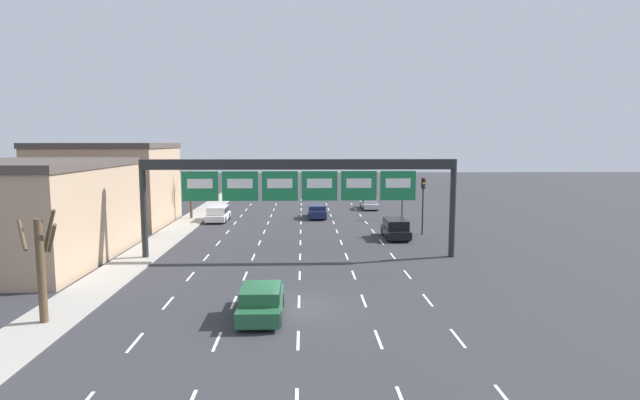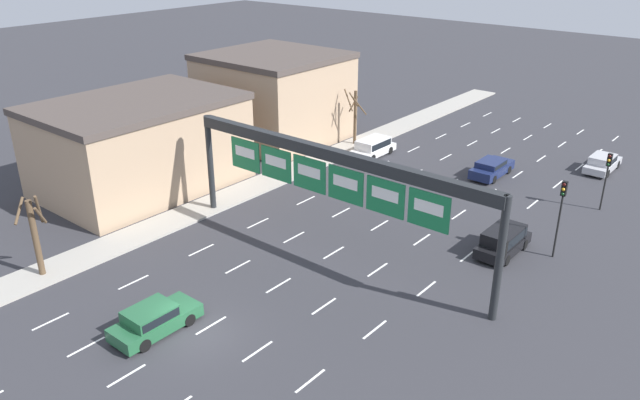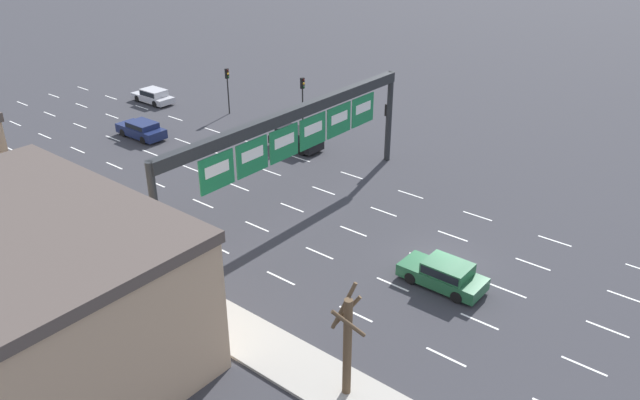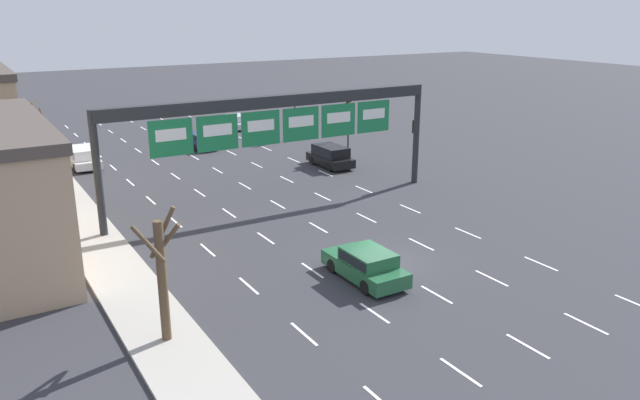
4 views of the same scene
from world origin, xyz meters
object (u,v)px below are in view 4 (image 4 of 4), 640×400
at_px(sign_gantry, 279,115).
at_px(traffic_light_near_gantry, 349,116).
at_px(suv_white, 83,156).
at_px(tree_bare_second, 35,131).
at_px(car_navy, 200,139).
at_px(car_green, 366,264).
at_px(suv_black, 330,155).
at_px(tree_bare_closest, 162,273).
at_px(traffic_light_mid_block, 415,138).
at_px(traffic_light_far_end, 295,107).
at_px(car_silver, 236,121).

xyz_separation_m(sign_gantry, traffic_light_near_gantry, (10.66, 8.53, -2.22)).
xyz_separation_m(suv_white, tree_bare_second, (-3.01, 1.28, 2.09)).
bearing_deg(suv_white, car_navy, 11.20).
relative_size(sign_gantry, car_green, 4.82).
bearing_deg(suv_black, traffic_light_near_gantry, 29.63).
distance_m(suv_black, tree_bare_closest, 27.48).
distance_m(traffic_light_mid_block, traffic_light_far_end, 17.26).
xyz_separation_m(car_silver, car_green, (-10.00, -37.38, 0.04)).
distance_m(traffic_light_near_gantry, tree_bare_closest, 30.35).
bearing_deg(tree_bare_second, car_navy, 3.23).
height_order(car_silver, car_green, car_green).
xyz_separation_m(suv_white, tree_bare_closest, (-2.75, -29.14, 1.89)).
relative_size(sign_gantry, traffic_light_far_end, 5.15).
xyz_separation_m(sign_gantry, tree_bare_second, (-11.49, 17.94, -2.78)).
relative_size(tree_bare_closest, tree_bare_second, 0.99).
relative_size(suv_black, traffic_light_near_gantry, 0.88).
distance_m(suv_black, tree_bare_second, 22.46).
bearing_deg(traffic_light_near_gantry, tree_bare_second, 156.98).
bearing_deg(traffic_light_near_gantry, car_silver, 97.97).
xyz_separation_m(suv_white, traffic_light_far_end, (19.15, 0.87, 2.17)).
distance_m(car_silver, tree_bare_second, 21.32).
distance_m(suv_white, traffic_light_far_end, 19.29).
bearing_deg(car_green, traffic_light_mid_block, 43.92).
xyz_separation_m(car_silver, traffic_light_far_end, (2.40, -8.11, 2.30)).
distance_m(car_silver, car_green, 38.69).
bearing_deg(suv_white, car_silver, 28.19).
distance_m(suv_white, tree_bare_second, 3.88).
xyz_separation_m(sign_gantry, car_silver, (8.27, 25.65, -5.01)).
distance_m(sign_gantry, tree_bare_second, 21.49).
xyz_separation_m(sign_gantry, traffic_light_mid_block, (10.74, 0.28, -2.60)).
height_order(suv_black, traffic_light_far_end, traffic_light_far_end).
bearing_deg(suv_white, sign_gantry, -63.02).
bearing_deg(sign_gantry, car_navy, 84.70).
distance_m(traffic_light_near_gantry, tree_bare_second, 24.08).
relative_size(suv_black, tree_bare_second, 0.86).
bearing_deg(traffic_light_far_end, car_silver, 106.50).
bearing_deg(suv_black, car_navy, 118.39).
bearing_deg(traffic_light_far_end, car_green, -112.96).
distance_m(suv_black, car_green, 21.16).
distance_m(sign_gantry, traffic_light_near_gantry, 13.83).
bearing_deg(suv_white, tree_bare_closest, -95.38).
bearing_deg(car_green, tree_bare_second, 108.21).
bearing_deg(tree_bare_second, suv_white, -23.00).
height_order(sign_gantry, traffic_light_far_end, sign_gantry).
relative_size(car_silver, tree_bare_closest, 0.91).
bearing_deg(traffic_light_far_end, suv_white, -177.40).
distance_m(suv_white, car_navy, 10.42).
distance_m(tree_bare_closest, tree_bare_second, 30.42).
bearing_deg(car_silver, sign_gantry, -107.86).
height_order(sign_gantry, suv_black, sign_gantry).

